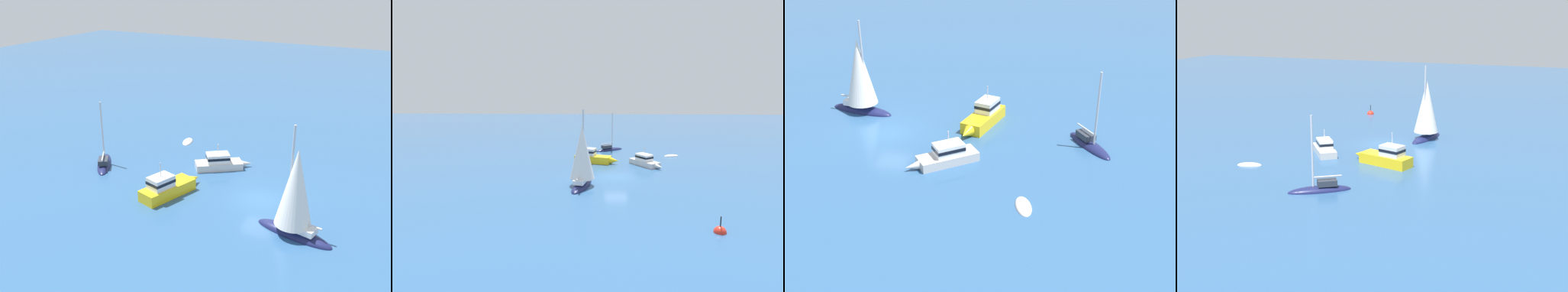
# 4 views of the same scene
# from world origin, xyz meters

# --- Properties ---
(ground_plane) EXTENTS (160.00, 160.00, 0.00)m
(ground_plane) POSITION_xyz_m (0.00, 0.00, 0.00)
(ground_plane) COLOR #2D5684
(dinghy) EXTENTS (1.50, 2.35, 0.48)m
(dinghy) POSITION_xyz_m (11.15, -8.42, 0.00)
(dinghy) COLOR silver
(dinghy) RESTS_ON ground
(sloop) EXTENTS (3.70, 4.69, 6.28)m
(sloop) POSITION_xyz_m (15.12, 0.40, 0.14)
(sloop) COLOR #191E4C
(sloop) RESTS_ON ground
(sailboat) EXTENTS (5.77, 3.00, 8.23)m
(sailboat) POSITION_xyz_m (-3.62, 3.64, 2.81)
(sailboat) COLOR #191E4C
(sailboat) RESTS_ON ground
(cabin_cruiser) EXTENTS (2.99, 5.94, 3.03)m
(cabin_cruiser) POSITION_xyz_m (6.81, 2.70, 0.72)
(cabin_cruiser) COLOR yellow
(cabin_cruiser) RESTS_ON ground
(cabin_cruiser_1) EXTENTS (4.85, 3.94, 2.38)m
(cabin_cruiser_1) POSITION_xyz_m (5.33, -3.91, 0.59)
(cabin_cruiser_1) COLOR silver
(cabin_cruiser_1) RESTS_ON ground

